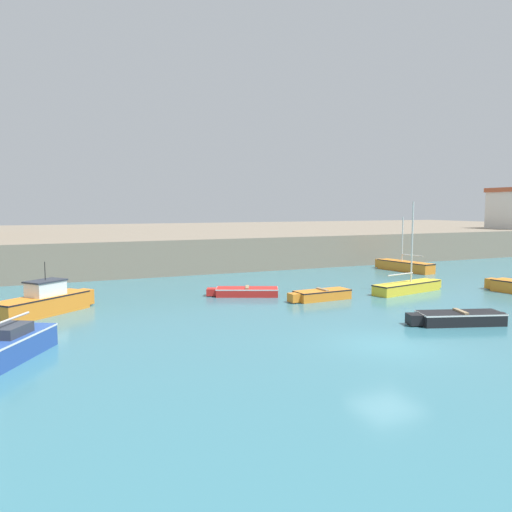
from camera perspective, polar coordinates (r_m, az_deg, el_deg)
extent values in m
plane|color=teal|center=(19.87, 14.76, -9.82)|extent=(200.00, 200.00, 0.00)
cube|color=gray|center=(58.06, -12.07, 1.66)|extent=(120.00, 40.00, 2.74)
cube|color=orange|center=(26.45, -23.23, -5.23)|extent=(4.59, 4.10, 0.92)
cube|color=orange|center=(28.22, -19.03, -4.43)|extent=(1.00, 1.02, 0.78)
cube|color=black|center=(26.38, -23.27, -4.34)|extent=(4.64, 4.14, 0.07)
cube|color=silver|center=(26.47, -22.91, -3.46)|extent=(1.97, 1.88, 0.68)
cube|color=#2D333D|center=(26.42, -22.94, -2.64)|extent=(2.13, 2.03, 0.08)
cylinder|color=black|center=(26.35, -22.98, -1.59)|extent=(0.04, 0.04, 0.90)
cube|color=orange|center=(35.28, 25.38, -2.85)|extent=(0.82, 0.70, 0.63)
cube|color=red|center=(29.53, -1.01, -4.12)|extent=(3.82, 2.68, 0.48)
cube|color=red|center=(29.65, -5.07, -4.10)|extent=(0.83, 0.90, 0.41)
cube|color=white|center=(29.49, -1.01, -3.73)|extent=(3.85, 2.71, 0.07)
cube|color=#997F5B|center=(29.48, -1.01, -3.58)|extent=(0.64, 1.09, 0.08)
cube|color=black|center=(24.25, 22.31, -6.59)|extent=(3.91, 2.40, 0.55)
cube|color=black|center=(23.34, 17.64, -6.90)|extent=(0.78, 0.86, 0.47)
cube|color=white|center=(24.21, 22.33, -6.04)|extent=(3.95, 2.42, 0.07)
cube|color=#997F5B|center=(24.19, 22.34, -5.86)|extent=(0.54, 1.10, 0.08)
cube|color=black|center=(25.22, 26.29, -6.18)|extent=(0.25, 0.25, 0.36)
cube|color=yellow|center=(32.00, 16.86, -3.46)|extent=(5.19, 2.10, 0.63)
cube|color=yellow|center=(34.22, 19.74, -2.98)|extent=(0.63, 0.72, 0.54)
cube|color=black|center=(31.96, 16.87, -2.97)|extent=(5.24, 2.12, 0.07)
cylinder|color=silver|center=(31.99, 17.42, 1.53)|extent=(0.10, 0.10, 4.93)
cylinder|color=silver|center=(31.38, 16.19, -2.02)|extent=(2.25, 0.51, 0.08)
cube|color=#284C9E|center=(19.03, -27.06, -9.66)|extent=(3.63, 4.87, 0.83)
cube|color=white|center=(18.93, -27.11, -8.57)|extent=(3.67, 4.92, 0.07)
cylinder|color=silver|center=(19.30, -26.21, -6.47)|extent=(1.15, 1.91, 0.08)
cube|color=#333842|center=(19.28, -26.36, -7.62)|extent=(1.58, 1.74, 0.36)
cube|color=orange|center=(42.63, 16.69, -1.13)|extent=(1.91, 5.12, 0.81)
cube|color=orange|center=(44.48, 14.00, -0.79)|extent=(0.74, 0.64, 0.69)
cube|color=black|center=(42.59, 16.70, -0.64)|extent=(1.93, 5.17, 0.07)
cylinder|color=silver|center=(42.68, 16.39, 1.87)|extent=(0.10, 0.10, 3.62)
cylinder|color=silver|center=(42.13, 17.37, 0.08)|extent=(0.40, 2.24, 0.08)
cube|color=orange|center=(28.54, 7.59, -4.43)|extent=(3.31, 1.34, 0.56)
cube|color=orange|center=(27.51, 4.36, -4.77)|extent=(0.56, 0.67, 0.47)
cube|color=black|center=(28.50, 7.59, -3.95)|extent=(3.34, 1.36, 0.07)
cube|color=#997F5B|center=(28.48, 7.60, -3.79)|extent=(0.26, 1.00, 0.08)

